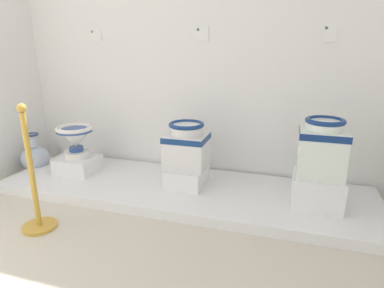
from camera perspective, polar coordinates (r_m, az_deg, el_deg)
wall_back at (r=3.24m, az=1.30°, el=20.41°), size 4.00×0.06×3.02m
display_platform at (r=2.99m, az=-1.74°, el=-8.14°), size 3.38×0.98×0.09m
plinth_block_central_ornate at (r=3.48m, az=-19.54°, el=-3.41°), size 0.38×0.35×0.15m
antique_toilet_central_ornate at (r=3.40m, az=-20.00°, el=1.09°), size 0.36×0.36×0.32m
plinth_block_tall_cobalt at (r=2.98m, az=-0.94°, el=-5.62°), size 0.33×0.39×0.17m
antique_toilet_tall_cobalt at (r=2.88m, az=-0.97°, el=-0.13°), size 0.37×0.33×0.42m
plinth_block_rightmost at (r=2.75m, az=21.24°, el=-7.77°), size 0.38×0.32×0.26m
antique_toilet_rightmost at (r=2.63m, az=22.08°, el=-0.44°), size 0.35×0.29×0.46m
info_placard_first at (r=3.66m, az=-16.66°, el=17.99°), size 0.12×0.01×0.12m
info_placard_second at (r=3.19m, az=1.80°, el=18.91°), size 0.12×0.01×0.13m
info_placard_third at (r=3.09m, az=23.24°, el=17.61°), size 0.10×0.01×0.14m
decorative_vase_spare at (r=3.86m, az=-26.02°, el=-2.09°), size 0.30×0.30×0.43m
stanchion_post_near_left at (r=2.63m, az=-26.10°, el=-7.88°), size 0.25×0.25×0.94m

